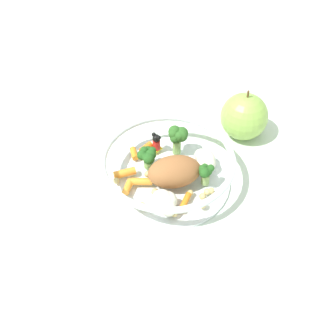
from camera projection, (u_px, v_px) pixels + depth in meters
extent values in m
plane|color=silver|center=(168.00, 176.00, 0.66)|extent=(2.40, 2.40, 0.00)
cylinder|color=white|center=(168.00, 179.00, 0.65)|extent=(0.20, 0.20, 0.01)
torus|color=white|center=(168.00, 159.00, 0.62)|extent=(0.21, 0.21, 0.01)
ellipsoid|color=#935B33|center=(175.00, 172.00, 0.62)|extent=(0.09, 0.09, 0.05)
cylinder|color=#7FAD5B|center=(148.00, 162.00, 0.65)|extent=(0.01, 0.01, 0.02)
sphere|color=#23561E|center=(145.00, 157.00, 0.64)|extent=(0.01, 0.01, 0.01)
sphere|color=#23561E|center=(149.00, 159.00, 0.63)|extent=(0.02, 0.02, 0.02)
sphere|color=#23561E|center=(151.00, 155.00, 0.64)|extent=(0.02, 0.02, 0.02)
sphere|color=#23561E|center=(153.00, 150.00, 0.64)|extent=(0.01, 0.01, 0.01)
sphere|color=#23561E|center=(148.00, 150.00, 0.65)|extent=(0.01, 0.01, 0.01)
sphere|color=#23561E|center=(144.00, 151.00, 0.64)|extent=(0.01, 0.01, 0.01)
sphere|color=#23561E|center=(142.00, 155.00, 0.64)|extent=(0.02, 0.02, 0.02)
cylinder|color=#7FAD5B|center=(177.00, 147.00, 0.67)|extent=(0.01, 0.01, 0.03)
sphere|color=#2D6023|center=(175.00, 138.00, 0.65)|extent=(0.02, 0.02, 0.02)
sphere|color=#2D6023|center=(179.00, 136.00, 0.65)|extent=(0.02, 0.02, 0.02)
sphere|color=#2D6023|center=(182.00, 136.00, 0.65)|extent=(0.02, 0.02, 0.02)
sphere|color=#2D6023|center=(182.00, 133.00, 0.66)|extent=(0.02, 0.02, 0.02)
sphere|color=#2D6023|center=(177.00, 133.00, 0.66)|extent=(0.02, 0.02, 0.02)
sphere|color=#2D6023|center=(175.00, 132.00, 0.66)|extent=(0.02, 0.02, 0.02)
sphere|color=#2D6023|center=(174.00, 134.00, 0.65)|extent=(0.02, 0.02, 0.02)
cylinder|color=#8EB766|center=(205.00, 179.00, 0.63)|extent=(0.01, 0.01, 0.02)
sphere|color=#23561E|center=(204.00, 173.00, 0.61)|extent=(0.02, 0.02, 0.02)
sphere|color=#23561E|center=(208.00, 172.00, 0.61)|extent=(0.01, 0.01, 0.01)
sphere|color=#23561E|center=(211.00, 168.00, 0.61)|extent=(0.01, 0.01, 0.01)
sphere|color=#23561E|center=(205.00, 167.00, 0.62)|extent=(0.01, 0.01, 0.01)
sphere|color=#23561E|center=(203.00, 170.00, 0.62)|extent=(0.02, 0.02, 0.02)
sphere|color=silver|center=(163.00, 201.00, 0.59)|extent=(0.03, 0.03, 0.03)
sphere|color=silver|center=(168.00, 209.00, 0.59)|extent=(0.02, 0.02, 0.02)
sphere|color=silver|center=(168.00, 201.00, 0.59)|extent=(0.03, 0.03, 0.03)
sphere|color=silver|center=(164.00, 200.00, 0.60)|extent=(0.03, 0.03, 0.03)
sphere|color=silver|center=(162.00, 199.00, 0.59)|extent=(0.03, 0.03, 0.03)
sphere|color=silver|center=(203.00, 166.00, 0.65)|extent=(0.03, 0.03, 0.03)
sphere|color=silver|center=(207.00, 164.00, 0.65)|extent=(0.03, 0.03, 0.03)
sphere|color=silver|center=(208.00, 161.00, 0.65)|extent=(0.02, 0.02, 0.02)
sphere|color=silver|center=(207.00, 158.00, 0.66)|extent=(0.03, 0.03, 0.03)
sphere|color=silver|center=(201.00, 156.00, 0.65)|extent=(0.02, 0.02, 0.02)
sphere|color=silver|center=(203.00, 159.00, 0.65)|extent=(0.02, 0.02, 0.02)
cube|color=yellow|center=(157.00, 149.00, 0.69)|extent=(0.02, 0.01, 0.00)
cylinder|color=red|center=(157.00, 145.00, 0.68)|extent=(0.01, 0.01, 0.02)
sphere|color=black|center=(156.00, 138.00, 0.67)|extent=(0.01, 0.01, 0.01)
sphere|color=black|center=(159.00, 138.00, 0.66)|extent=(0.01, 0.01, 0.01)
sphere|color=black|center=(154.00, 135.00, 0.67)|extent=(0.01, 0.01, 0.01)
cylinder|color=orange|center=(185.00, 202.00, 0.60)|extent=(0.04, 0.02, 0.01)
cylinder|color=orange|center=(133.00, 155.00, 0.67)|extent=(0.02, 0.02, 0.01)
cylinder|color=orange|center=(146.00, 148.00, 0.68)|extent=(0.02, 0.01, 0.01)
cylinder|color=orange|center=(128.00, 187.00, 0.62)|extent=(0.03, 0.02, 0.01)
cylinder|color=orange|center=(142.00, 181.00, 0.63)|extent=(0.03, 0.03, 0.01)
cylinder|color=orange|center=(125.00, 173.00, 0.64)|extent=(0.03, 0.03, 0.01)
sphere|color=tan|center=(202.00, 205.00, 0.60)|extent=(0.01, 0.01, 0.01)
sphere|color=#D1B775|center=(116.00, 181.00, 0.63)|extent=(0.01, 0.01, 0.01)
sphere|color=#D1B775|center=(142.00, 206.00, 0.60)|extent=(0.01, 0.01, 0.01)
sphere|color=tan|center=(203.00, 196.00, 0.61)|extent=(0.01, 0.01, 0.01)
sphere|color=#D1B775|center=(207.00, 192.00, 0.62)|extent=(0.01, 0.01, 0.01)
sphere|color=tan|center=(190.00, 193.00, 0.62)|extent=(0.01, 0.01, 0.01)
sphere|color=tan|center=(155.00, 192.00, 0.61)|extent=(0.01, 0.01, 0.01)
sphere|color=tan|center=(148.00, 174.00, 0.64)|extent=(0.01, 0.01, 0.01)
sphere|color=tan|center=(212.00, 190.00, 0.62)|extent=(0.01, 0.01, 0.01)
sphere|color=tan|center=(164.00, 164.00, 0.66)|extent=(0.01, 0.01, 0.01)
sphere|color=tan|center=(174.00, 214.00, 0.59)|extent=(0.01, 0.01, 0.01)
sphere|color=#D1B775|center=(171.00, 163.00, 0.66)|extent=(0.01, 0.01, 0.01)
sphere|color=#8CB74C|center=(244.00, 116.00, 0.70)|extent=(0.08, 0.08, 0.08)
cylinder|color=brown|center=(248.00, 94.00, 0.66)|extent=(0.00, 0.00, 0.01)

